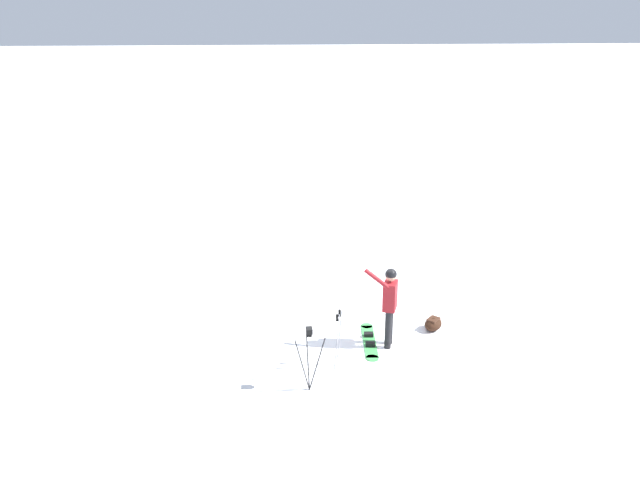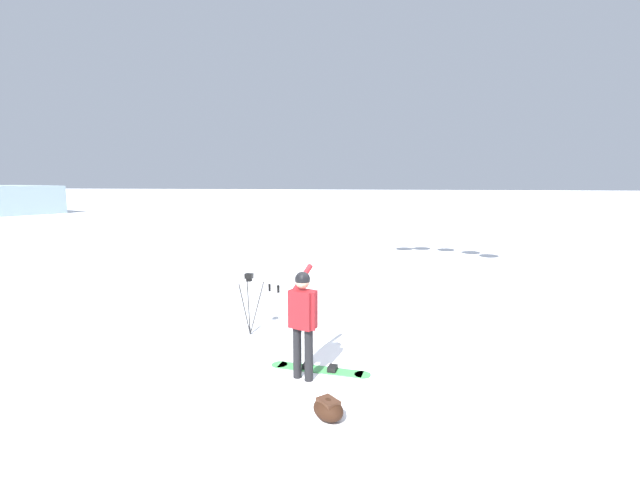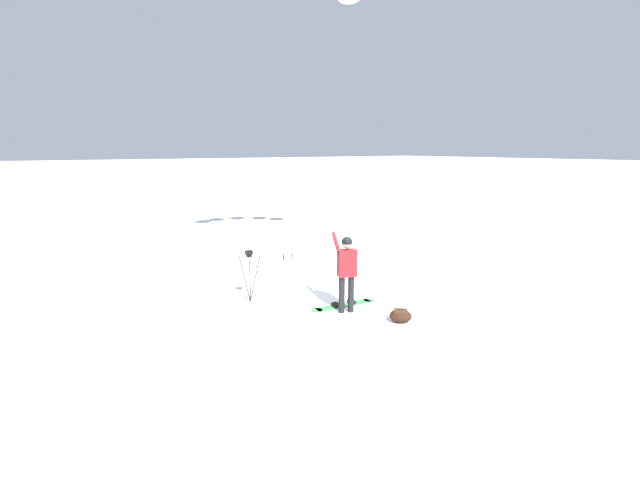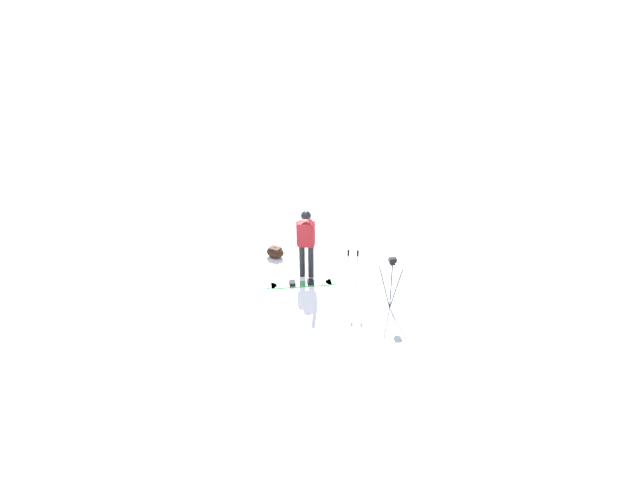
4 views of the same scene
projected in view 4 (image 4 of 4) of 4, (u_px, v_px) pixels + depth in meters
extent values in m
plane|color=white|center=(282.00, 294.00, 14.39)|extent=(300.00, 300.00, 0.00)
cylinder|color=black|center=(311.00, 261.00, 14.93)|extent=(0.14, 0.14, 0.86)
cylinder|color=black|center=(302.00, 260.00, 14.95)|extent=(0.14, 0.14, 0.86)
cube|color=maroon|center=(306.00, 234.00, 14.61)|extent=(0.39, 0.47, 0.61)
sphere|color=tan|center=(306.00, 217.00, 14.40)|extent=(0.23, 0.23, 0.23)
sphere|color=black|center=(306.00, 216.00, 14.39)|extent=(0.25, 0.25, 0.25)
cylinder|color=maroon|center=(312.00, 223.00, 14.16)|extent=(0.55, 0.28, 0.42)
cylinder|color=maroon|center=(298.00, 233.00, 14.65)|extent=(0.09, 0.09, 0.61)
cube|color=#3F994C|center=(301.00, 284.00, 14.76)|extent=(0.41, 1.48, 0.02)
cylinder|color=#3F994C|center=(331.00, 282.00, 14.85)|extent=(0.27, 0.27, 0.02)
cylinder|color=#3F994C|center=(271.00, 286.00, 14.68)|extent=(0.27, 0.27, 0.02)
cube|color=black|center=(310.00, 282.00, 14.77)|extent=(0.21, 0.16, 0.08)
cube|color=black|center=(292.00, 283.00, 14.72)|extent=(0.21, 0.16, 0.08)
ellipsoid|color=black|center=(275.00, 252.00, 15.95)|extent=(0.59, 0.59, 0.29)
cube|color=#402618|center=(275.00, 249.00, 15.90)|extent=(0.35, 0.36, 0.08)
cylinder|color=#262628|center=(385.00, 288.00, 13.54)|extent=(0.05, 0.33, 1.14)
cylinder|color=#262628|center=(396.00, 289.00, 13.48)|extent=(0.30, 0.18, 1.14)
cylinder|color=#262628|center=(391.00, 283.00, 13.72)|extent=(0.31, 0.15, 1.14)
cube|color=black|center=(392.00, 263.00, 13.31)|extent=(0.10, 0.10, 0.06)
cube|color=black|center=(393.00, 260.00, 13.27)|extent=(0.12, 0.16, 0.10)
cylinder|color=gray|center=(357.00, 275.00, 13.96)|extent=(0.12, 0.06, 1.24)
cylinder|color=black|center=(358.00, 253.00, 13.71)|extent=(0.05, 0.05, 0.14)
cylinder|color=gray|center=(348.00, 274.00, 13.98)|extent=(0.11, 0.08, 1.24)
cylinder|color=black|center=(348.00, 253.00, 13.73)|extent=(0.05, 0.05, 0.14)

